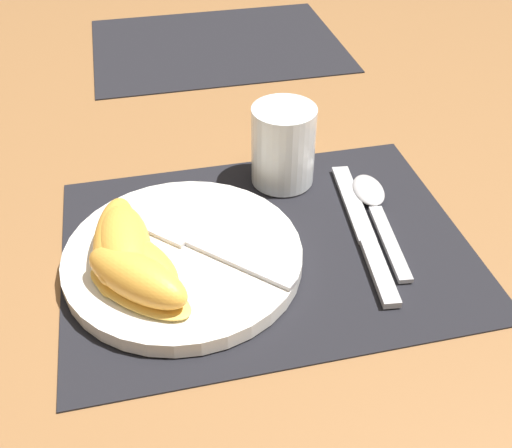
# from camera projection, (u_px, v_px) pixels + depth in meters

# --- Properties ---
(ground_plane) EXTENTS (3.00, 3.00, 0.00)m
(ground_plane) POSITION_uv_depth(u_px,v_px,m) (266.00, 247.00, 0.61)
(ground_plane) COLOR olive
(placemat) EXTENTS (0.41, 0.31, 0.00)m
(placemat) POSITION_uv_depth(u_px,v_px,m) (266.00, 245.00, 0.61)
(placemat) COLOR black
(placemat) RESTS_ON ground_plane
(placemat_far) EXTENTS (0.41, 0.31, 0.00)m
(placemat_far) POSITION_uv_depth(u_px,v_px,m) (217.00, 44.00, 1.00)
(placemat_far) COLOR black
(placemat_far) RESTS_ON ground_plane
(plate) EXTENTS (0.23, 0.23, 0.02)m
(plate) POSITION_uv_depth(u_px,v_px,m) (183.00, 257.00, 0.58)
(plate) COLOR white
(plate) RESTS_ON placemat
(juice_glass) EXTENTS (0.07, 0.07, 0.09)m
(juice_glass) POSITION_uv_depth(u_px,v_px,m) (283.00, 149.00, 0.67)
(juice_glass) COLOR silver
(juice_glass) RESTS_ON placemat
(knife) EXTENTS (0.04, 0.22, 0.01)m
(knife) POSITION_uv_depth(u_px,v_px,m) (364.00, 231.00, 0.62)
(knife) COLOR #BCBCC1
(knife) RESTS_ON placemat
(spoon) EXTENTS (0.04, 0.17, 0.01)m
(spoon) POSITION_uv_depth(u_px,v_px,m) (374.00, 203.00, 0.66)
(spoon) COLOR #BCBCC1
(spoon) RESTS_ON placemat
(fork) EXTENTS (0.15, 0.15, 0.00)m
(fork) POSITION_uv_depth(u_px,v_px,m) (196.00, 243.00, 0.58)
(fork) COLOR #BCBCC1
(fork) RESTS_ON plate
(citrus_wedge_0) EXTENTS (0.06, 0.13, 0.04)m
(citrus_wedge_0) POSITION_uv_depth(u_px,v_px,m) (116.00, 242.00, 0.56)
(citrus_wedge_0) COLOR #F7C656
(citrus_wedge_0) RESTS_ON plate
(citrus_wedge_1) EXTENTS (0.06, 0.12, 0.04)m
(citrus_wedge_1) POSITION_uv_depth(u_px,v_px,m) (125.00, 249.00, 0.55)
(citrus_wedge_1) COLOR #F7C656
(citrus_wedge_1) RESTS_ON plate
(citrus_wedge_2) EXTENTS (0.10, 0.11, 0.04)m
(citrus_wedge_2) POSITION_uv_depth(u_px,v_px,m) (138.00, 262.00, 0.54)
(citrus_wedge_2) COLOR #F7C656
(citrus_wedge_2) RESTS_ON plate
(citrus_wedge_3) EXTENTS (0.11, 0.11, 0.04)m
(citrus_wedge_3) POSITION_uv_depth(u_px,v_px,m) (137.00, 280.00, 0.52)
(citrus_wedge_3) COLOR #F7C656
(citrus_wedge_3) RESTS_ON plate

